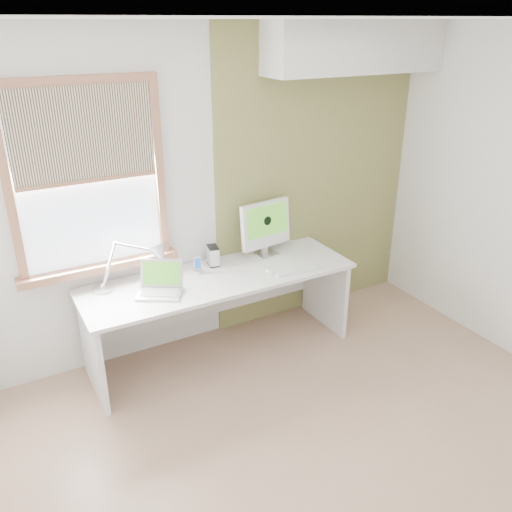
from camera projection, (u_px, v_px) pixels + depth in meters
room at (347, 274)px, 2.96m from camera, size 4.04×3.54×2.64m
accent_wall at (316, 177)px, 4.80m from camera, size 2.00×0.02×2.60m
soffit at (355, 46)px, 4.30m from camera, size 1.60×0.40×0.42m
window at (88, 181)px, 3.79m from camera, size 1.20×0.14×1.42m
desk at (217, 294)px, 4.36m from camera, size 2.20×0.70×0.73m
desk_lamp at (149, 258)px, 4.08m from camera, size 0.65×0.26×0.37m
laptop at (160, 285)px, 3.97m from camera, size 0.41×0.39×0.23m
phone_dock at (198, 268)px, 4.27m from camera, size 0.08×0.08×0.14m
external_drive at (213, 256)px, 4.39m from camera, size 0.10×0.14×0.17m
imac at (266, 225)px, 4.53m from camera, size 0.49×0.18×0.47m
keyboard at (299, 270)px, 4.32m from camera, size 0.42×0.16×0.02m
mouse at (270, 271)px, 4.28m from camera, size 0.09×0.11×0.03m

